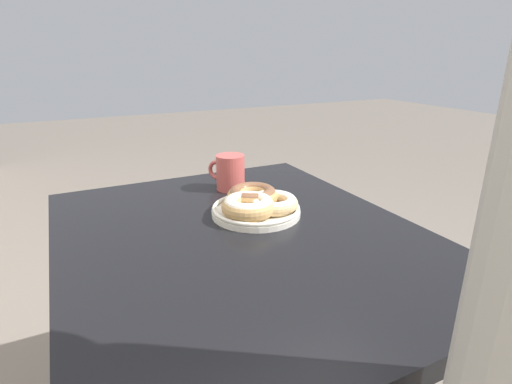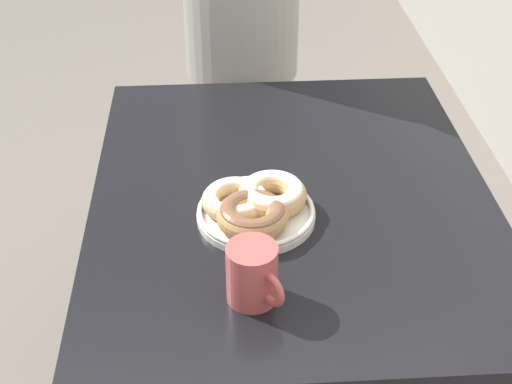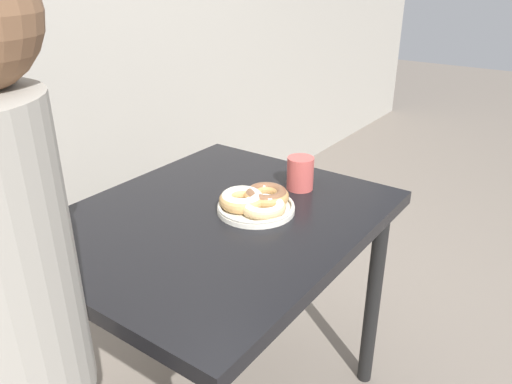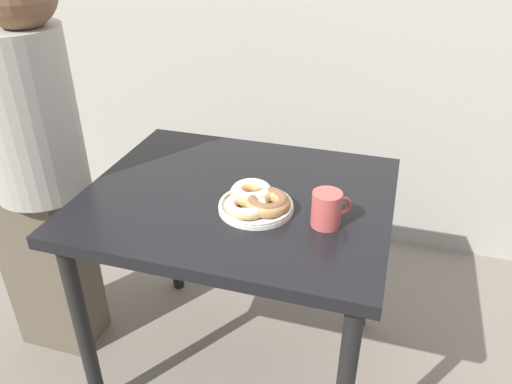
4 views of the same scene
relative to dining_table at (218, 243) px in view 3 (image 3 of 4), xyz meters
The scene contains 3 objects.
dining_table is the anchor object (origin of this frame).
donut_plate 0.17m from the dining_table, 42.90° to the right, with size 0.23×0.24×0.06m.
coffee_mug 0.34m from the dining_table, 17.75° to the right, with size 0.11×0.09×0.10m.
Camera 3 is at (-0.95, -0.69, 1.39)m, focal length 35.00 mm.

